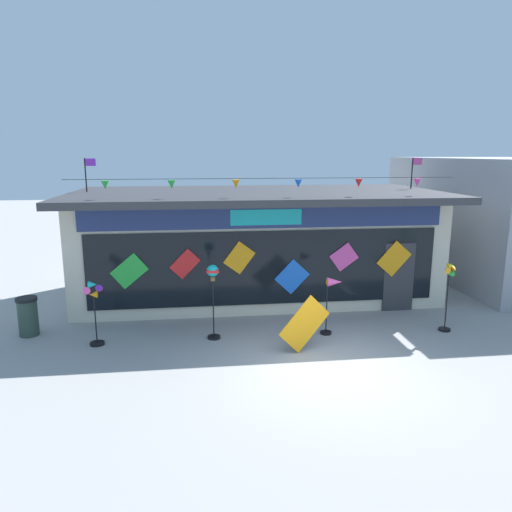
# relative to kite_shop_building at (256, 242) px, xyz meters

# --- Properties ---
(ground_plane) EXTENTS (80.00, 80.00, 0.00)m
(ground_plane) POSITION_rel_kite_shop_building_xyz_m (0.79, -5.75, -1.71)
(ground_plane) COLOR #9E9B99
(kite_shop_building) EXTENTS (11.21, 5.58, 4.37)m
(kite_shop_building) POSITION_rel_kite_shop_building_xyz_m (0.00, 0.00, 0.00)
(kite_shop_building) COLOR beige
(kite_shop_building) RESTS_ON ground_plane
(wind_spinner_far_left) EXTENTS (0.42, 0.35, 1.60)m
(wind_spinner_far_left) POSITION_rel_kite_shop_building_xyz_m (-4.33, -3.85, -0.66)
(wind_spinner_far_left) COLOR black
(wind_spinner_far_left) RESTS_ON ground_plane
(wind_spinner_left) EXTENTS (0.32, 0.32, 1.88)m
(wind_spinner_left) POSITION_rel_kite_shop_building_xyz_m (-1.52, -3.76, -0.29)
(wind_spinner_left) COLOR black
(wind_spinner_left) RESTS_ON ground_plane
(wind_spinner_center_left) EXTENTS (0.52, 0.29, 1.48)m
(wind_spinner_center_left) POSITION_rel_kite_shop_building_xyz_m (1.47, -3.81, -0.62)
(wind_spinner_center_left) COLOR black
(wind_spinner_center_left) RESTS_ON ground_plane
(wind_spinner_center_right) EXTENTS (0.36, 0.30, 1.82)m
(wind_spinner_center_right) POSITION_rel_kite_shop_building_xyz_m (4.45, -4.00, -0.53)
(wind_spinner_center_right) COLOR black
(wind_spinner_center_right) RESTS_ON ground_plane
(trash_bin) EXTENTS (0.52, 0.52, 0.99)m
(trash_bin) POSITION_rel_kite_shop_building_xyz_m (-6.16, -2.96, -1.21)
(trash_bin) COLOR #2D4238
(trash_bin) RESTS_ON ground_plane
(display_kite_on_ground) EXTENTS (1.28, 0.37, 1.28)m
(display_kite_on_ground) POSITION_rel_kite_shop_building_xyz_m (0.55, -4.74, -1.07)
(display_kite_on_ground) COLOR orange
(display_kite_on_ground) RESTS_ON ground_plane
(neighbour_building) EXTENTS (5.60, 8.60, 4.34)m
(neighbour_building) POSITION_rel_kite_shop_building_xyz_m (9.57, 1.48, 0.46)
(neighbour_building) COLOR #99999E
(neighbour_building) RESTS_ON ground_plane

